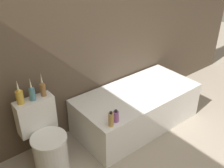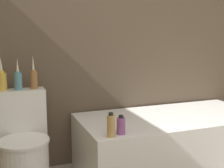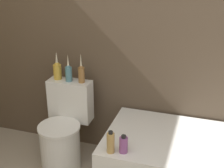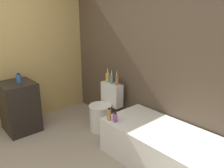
{
  "view_description": "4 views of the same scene",
  "coord_description": "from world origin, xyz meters",
  "px_view_note": "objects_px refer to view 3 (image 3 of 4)",
  "views": [
    {
      "loc": [
        -1.28,
        -0.37,
        2.21
      ],
      "look_at": [
        0.16,
        1.43,
        0.9
      ],
      "focal_mm": 42.0,
      "sensor_mm": 36.0,
      "label": 1
    },
    {
      "loc": [
        -0.67,
        -0.65,
        1.23
      ],
      "look_at": [
        0.14,
        1.51,
        0.83
      ],
      "focal_mm": 50.0,
      "sensor_mm": 36.0,
      "label": 2
    },
    {
      "loc": [
        0.65,
        -0.49,
        1.83
      ],
      "look_at": [
        -0.02,
        1.59,
        0.9
      ],
      "focal_mm": 50.0,
      "sensor_mm": 36.0,
      "label": 3
    },
    {
      "loc": [
        2.09,
        -0.42,
        1.85
      ],
      "look_at": [
        -0.06,
        1.47,
        0.94
      ],
      "focal_mm": 35.0,
      "sensor_mm": 36.0,
      "label": 4
    }
  ],
  "objects_px": {
    "shampoo_bottle_tall": "(111,143)",
    "shampoo_bottle_short": "(123,145)",
    "vase_gold": "(57,70)",
    "vase_silver": "(69,72)",
    "vase_bronze": "(81,73)",
    "toilet": "(64,132)"
  },
  "relations": [
    {
      "from": "vase_silver",
      "to": "shampoo_bottle_tall",
      "type": "bearing_deg",
      "value": -43.67
    },
    {
      "from": "toilet",
      "to": "shampoo_bottle_tall",
      "type": "height_order",
      "value": "toilet"
    },
    {
      "from": "shampoo_bottle_short",
      "to": "shampoo_bottle_tall",
      "type": "bearing_deg",
      "value": -162.02
    },
    {
      "from": "vase_gold",
      "to": "shampoo_bottle_tall",
      "type": "bearing_deg",
      "value": -39.18
    },
    {
      "from": "shampoo_bottle_tall",
      "to": "shampoo_bottle_short",
      "type": "relative_size",
      "value": 1.25
    },
    {
      "from": "shampoo_bottle_tall",
      "to": "vase_gold",
      "type": "bearing_deg",
      "value": 140.82
    },
    {
      "from": "toilet",
      "to": "vase_silver",
      "type": "bearing_deg",
      "value": 90.0
    },
    {
      "from": "toilet",
      "to": "shampoo_bottle_short",
      "type": "distance_m",
      "value": 0.78
    },
    {
      "from": "shampoo_bottle_short",
      "to": "vase_gold",
      "type": "bearing_deg",
      "value": 145.57
    },
    {
      "from": "toilet",
      "to": "vase_bronze",
      "type": "xyz_separation_m",
      "value": [
        0.12,
        0.18,
        0.52
      ]
    },
    {
      "from": "shampoo_bottle_tall",
      "to": "shampoo_bottle_short",
      "type": "distance_m",
      "value": 0.09
    },
    {
      "from": "vase_silver",
      "to": "vase_bronze",
      "type": "relative_size",
      "value": 0.94
    },
    {
      "from": "vase_silver",
      "to": "shampoo_bottle_short",
      "type": "bearing_deg",
      "value": -38.05
    },
    {
      "from": "shampoo_bottle_tall",
      "to": "shampoo_bottle_short",
      "type": "bearing_deg",
      "value": 17.98
    },
    {
      "from": "vase_gold",
      "to": "vase_bronze",
      "type": "distance_m",
      "value": 0.24
    },
    {
      "from": "vase_silver",
      "to": "shampoo_bottle_tall",
      "type": "height_order",
      "value": "vase_silver"
    },
    {
      "from": "vase_gold",
      "to": "vase_bronze",
      "type": "bearing_deg",
      "value": -2.71
    },
    {
      "from": "vase_bronze",
      "to": "shampoo_bottle_tall",
      "type": "relative_size",
      "value": 1.51
    },
    {
      "from": "vase_silver",
      "to": "shampoo_bottle_short",
      "type": "height_order",
      "value": "vase_silver"
    },
    {
      "from": "vase_gold",
      "to": "shampoo_bottle_tall",
      "type": "xyz_separation_m",
      "value": [
        0.69,
        -0.56,
        -0.28
      ]
    },
    {
      "from": "vase_silver",
      "to": "shampoo_bottle_tall",
      "type": "xyz_separation_m",
      "value": [
        0.57,
        -0.54,
        -0.28
      ]
    },
    {
      "from": "vase_silver",
      "to": "toilet",
      "type": "bearing_deg",
      "value": -90.0
    }
  ]
}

